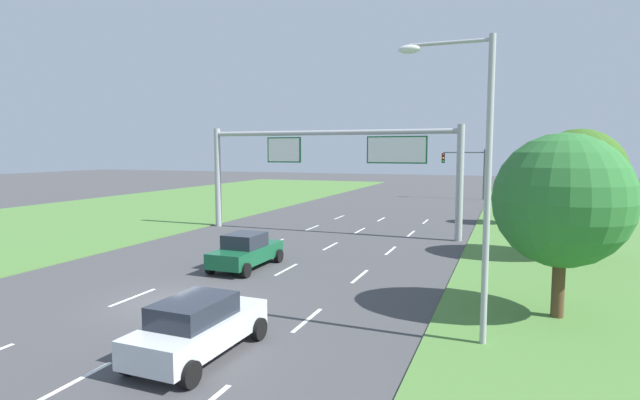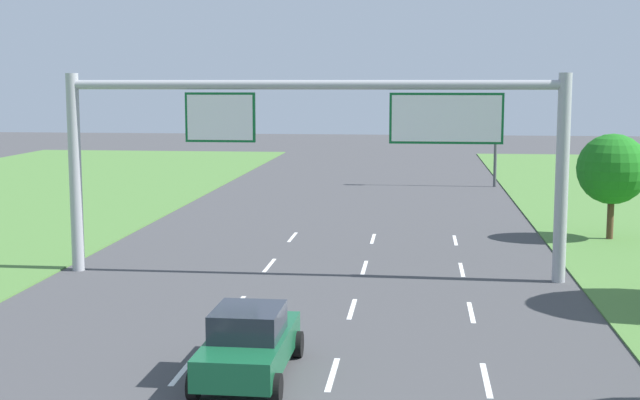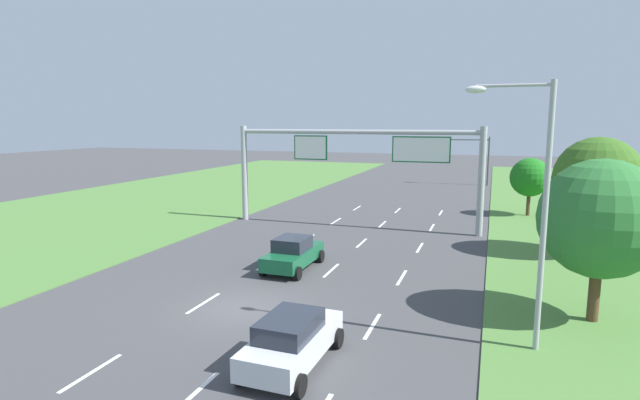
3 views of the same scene
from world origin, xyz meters
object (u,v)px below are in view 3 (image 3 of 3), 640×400
Objects in this scene: roadside_tree_far at (530,177)px; roadside_tree_mid at (597,179)px; car_near_red at (292,340)px; roadside_tree_near at (601,219)px; car_lead_silver at (293,253)px; sign_gantry at (359,157)px; traffic_light_mast at (471,152)px; street_lamp at (533,194)px.

roadside_tree_mid is at bearing -77.92° from roadside_tree_far.
roadside_tree_near is (9.14, 6.69, 3.04)m from car_near_red.
car_near_red is at bearing -143.79° from roadside_tree_near.
car_lead_silver is at bearing -152.92° from roadside_tree_mid.
car_near_red is 9.99m from car_lead_silver.
roadside_tree_mid is 12.13m from roadside_tree_far.
car_lead_silver is 0.25× the size of sign_gantry.
traffic_light_mast is (6.23, 27.59, -1.02)m from sign_gantry.
car_near_red is 20.08m from roadside_tree_mid.
car_near_red is 47.81m from traffic_light_mast.
traffic_light_mast is 0.66× the size of street_lamp.
sign_gantry is 28.30m from traffic_light_mast.
traffic_light_mast is (2.96, 47.62, 3.05)m from car_near_red.
roadside_tree_near is 21.80m from roadside_tree_far.
street_lamp reaches higher than roadside_tree_near.
sign_gantry is 3.80× the size of roadside_tree_far.
traffic_light_mast is 31.93m from roadside_tree_mid.
roadside_tree_far is (-0.97, 21.76, -0.81)m from roadside_tree_near.
traffic_light_mast is at bearing 94.74° from street_lamp.
sign_gantry is at bearing 120.83° from street_lamp.
roadside_tree_mid is at bearing -75.98° from traffic_light_mast.
roadside_tree_far reaches higher than car_lead_silver.
car_near_red is 11.72m from roadside_tree_near.
roadside_tree_mid is (13.96, -3.39, -0.63)m from sign_gantry.
roadside_tree_near reaches higher than car_lead_silver.
street_lamp is (6.62, 3.47, 4.26)m from car_near_red.
street_lamp is 4.27m from roadside_tree_near.
roadside_tree_near is at bearing 51.97° from street_lamp.
roadside_tree_near is (12.89, -2.57, 3.05)m from car_lead_silver.
car_lead_silver is 0.95× the size of roadside_tree_far.
car_lead_silver is at bearing -121.84° from roadside_tree_far.
car_near_red is at bearing -122.71° from roadside_tree_mid.
traffic_light_mast reaches higher than car_lead_silver.
sign_gantry is 2.87× the size of roadside_tree_near.
street_lamp is at bearing -93.54° from roadside_tree_far.
street_lamp is (9.89, -16.57, 0.19)m from sign_gantry.
car_lead_silver is 12.62m from street_lamp.
sign_gantry reaches higher than roadside_tree_far.
sign_gantry is at bearing 100.97° from car_near_red.
street_lamp reaches higher than roadside_tree_mid.
car_lead_silver is 0.77× the size of traffic_light_mast.
car_near_red is 0.25× the size of sign_gantry.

